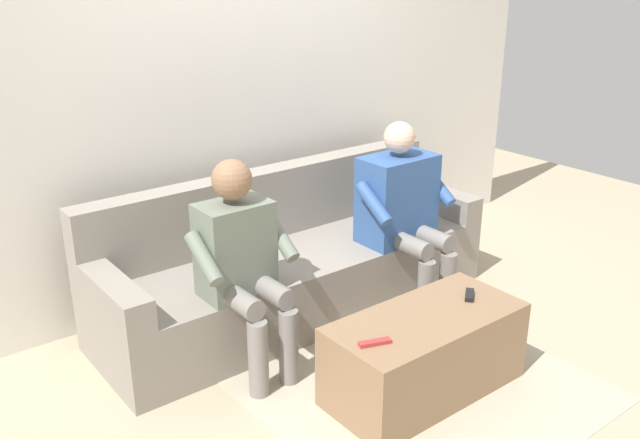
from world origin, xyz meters
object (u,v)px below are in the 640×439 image
at_px(person_left_seated, 403,206).
at_px(remote_red, 375,342).
at_px(couch, 293,265).
at_px(person_right_seated, 242,258).
at_px(coffee_table, 425,354).
at_px(remote_black, 469,295).

distance_m(person_left_seated, remote_red, 1.25).
xyz_separation_m(couch, person_right_seated, (0.57, 0.36, 0.34)).
bearing_deg(couch, coffee_table, 90.00).
relative_size(person_left_seated, remote_black, 9.39).
distance_m(couch, remote_black, 1.14).
xyz_separation_m(coffee_table, person_right_seated, (0.57, -0.73, 0.41)).
bearing_deg(person_left_seated, coffee_table, 53.12).
bearing_deg(remote_black, person_right_seated, -77.86).
bearing_deg(person_left_seated, remote_black, 70.99).
height_order(couch, coffee_table, couch).
height_order(coffee_table, person_right_seated, person_right_seated).
bearing_deg(person_right_seated, remote_red, 104.58).
bearing_deg(person_right_seated, couch, -147.35).
xyz_separation_m(person_left_seated, person_right_seated, (1.14, 0.03, -0.01)).
distance_m(couch, remote_red, 1.20).
bearing_deg(coffee_table, couch, -90.00).
height_order(person_right_seated, remote_black, person_right_seated).
distance_m(person_right_seated, remote_red, 0.82).
height_order(remote_black, remote_red, remote_black).
bearing_deg(remote_red, person_left_seated, 59.99).
xyz_separation_m(person_left_seated, remote_black, (0.26, 0.75, -0.20)).
bearing_deg(remote_red, remote_black, 23.22).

